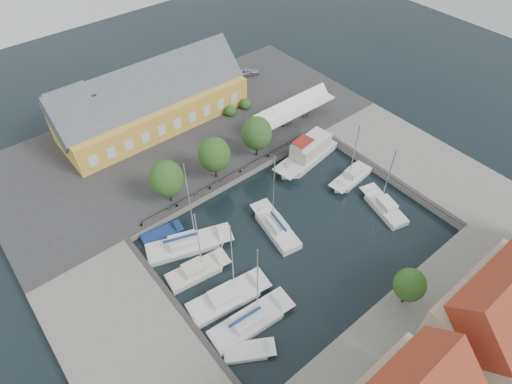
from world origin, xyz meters
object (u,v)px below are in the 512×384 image
center_sailboat (276,228)px  car_silver (247,72)px  east_boat_b (351,178)px  launch_sw (248,352)px  west_boat_b (197,272)px  west_boat_d (250,322)px  warehouse (148,103)px  east_boat_c (384,207)px  west_boat_a (188,245)px  west_boat_c (227,298)px  launch_nw (162,235)px  tent_canopy (293,108)px  trawler (308,154)px  car_red (171,171)px

center_sailboat → car_silver: bearing=57.4°
east_boat_b → launch_sw: size_ratio=1.88×
west_boat_b → west_boat_d: size_ratio=0.82×
car_silver → warehouse: bearing=115.8°
east_boat_c → west_boat_a: 25.10m
center_sailboat → west_boat_c: bearing=-159.0°
west_boat_b → launch_sw: (-1.21, -10.74, -0.17)m
west_boat_c → west_boat_a: bearing=86.1°
west_boat_b → launch_nw: west_boat_b is taller
west_boat_d → center_sailboat: bearing=36.9°
tent_canopy → trawler: 8.04m
trawler → west_boat_d: 26.67m
car_silver → tent_canopy: bearing=-171.4°
west_boat_a → launch_nw: (-1.53, 3.43, -0.18)m
tent_canopy → west_boat_a: size_ratio=1.05×
car_silver → west_boat_a: 37.76m
east_boat_b → west_boat_d: 25.27m
center_sailboat → west_boat_d: 12.68m
warehouse → east_boat_c: (14.26, -33.87, -4.17)m
west_boat_b → tent_canopy: bearing=26.5°
warehouse → east_boat_c: size_ratio=2.91×
tent_canopy → launch_nw: bearing=-167.6°
warehouse → west_boat_d: west_boat_d is taller
west_boat_a → west_boat_b: 3.96m
trawler → east_boat_b: bearing=-75.6°
east_boat_c → car_silver: bearing=80.7°
launch_sw → car_red: bearing=74.4°
west_boat_d → car_red: bearing=77.6°
launch_sw → launch_nw: 17.97m
car_silver → launch_nw: size_ratio=0.80×
tent_canopy → west_boat_b: (-26.24, -13.06, -3.42)m
tent_canopy → launch_nw: tent_canopy is taller
east_boat_c → west_boat_d: 23.17m
warehouse → launch_nw: size_ratio=5.37×
car_red → east_boat_b: size_ratio=0.37×
launch_nw → car_silver: bearing=35.3°
west_boat_c → launch_nw: size_ratio=2.29×
car_silver → launch_nw: 36.86m
east_boat_b → launch_nw: size_ratio=1.88×
east_boat_b → east_boat_c: 6.38m
trawler → east_boat_c: size_ratio=1.16×
tent_canopy → car_red: tent_canopy is taller
launch_sw → car_silver: bearing=51.8°
warehouse → launch_sw: bearing=-106.1°
center_sailboat → west_boat_b: size_ratio=1.17×
west_boat_c → launch_sw: bearing=-107.2°
warehouse → west_boat_d: bearing=-104.1°
tent_canopy → launch_sw: bearing=-139.1°
trawler → west_boat_c: west_boat_c is taller
launch_nw → west_boat_b: bearing=-87.4°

